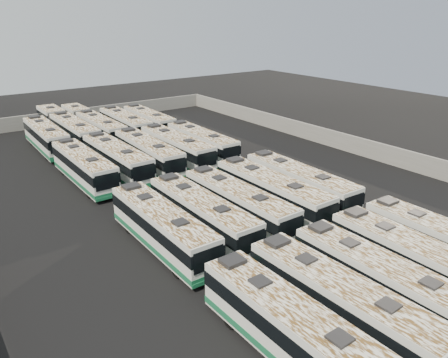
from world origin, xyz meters
TOP-DOWN VIEW (x-y plane):
  - ground at (0.00, 0.00)m, footprint 140.00×140.00m
  - perimeter_wall at (0.00, 0.00)m, footprint 45.20×73.20m
  - bus_front_far_left at (-8.71, -21.42)m, footprint 2.70×12.35m
  - bus_front_left at (-5.01, -21.28)m, footprint 2.91×12.44m
  - bus_front_center at (-1.45, -21.47)m, footprint 2.61×12.28m
  - bus_front_right at (2.15, -21.49)m, footprint 2.91×12.49m
  - bus_midfront_far_left at (-8.63, -7.48)m, footprint 2.67×12.43m
  - bus_midfront_left at (-5.08, -7.42)m, footprint 2.66×12.44m
  - bus_midfront_center at (-1.49, -7.47)m, footprint 2.73×12.42m
  - bus_midfront_right at (2.27, -7.41)m, footprint 2.75×12.81m
  - bus_midfront_far_right at (5.83, -7.27)m, footprint 2.99×12.71m
  - bus_midback_far_left at (-8.72, 9.22)m, footprint 2.72×12.53m
  - bus_midback_left at (-5.04, 9.43)m, footprint 2.90×12.86m
  - bus_midback_center at (-1.37, 9.27)m, footprint 3.02×12.86m
  - bus_midback_right at (2.26, 9.19)m, footprint 2.83×12.82m
  - bus_midback_far_right at (5.88, 9.40)m, footprint 2.78×12.45m
  - bus_back_far_left at (-8.71, 23.30)m, footprint 2.86×12.69m
  - bus_back_left at (-5.05, 26.83)m, footprint 2.73×19.89m
  - bus_back_center at (-1.51, 26.52)m, footprint 2.72×19.17m
  - bus_back_right at (2.16, 23.38)m, footprint 2.83×12.70m
  - bus_back_far_right at (5.81, 23.35)m, footprint 2.79×12.27m

SIDE VIEW (x-z plane):
  - ground at x=0.00m, z-range 0.00..0.00m
  - perimeter_wall at x=0.00m, z-range 0.00..2.20m
  - bus_back_far_right at x=5.81m, z-range 0.04..3.49m
  - bus_front_center at x=-1.45m, z-range 0.04..3.50m
  - bus_back_center at x=-1.51m, z-range 0.04..3.51m
  - bus_front_far_left at x=-8.71m, z-range 0.04..3.52m
  - bus_front_left at x=-5.01m, z-range 0.04..3.53m
  - bus_midfront_center at x=-1.49m, z-range 0.04..3.53m
  - bus_midfront_far_left at x=-8.63m, z-range 0.04..3.54m
  - bus_midback_far_right at x=5.88m, z-range 0.04..3.54m
  - bus_front_right at x=2.15m, z-range 0.04..3.55m
  - bus_midfront_left at x=-5.08m, z-range 0.04..3.55m
  - bus_midback_far_left at x=-8.72m, z-range 0.04..3.57m
  - bus_midfront_far_right at x=5.83m, z-range 0.04..3.61m
  - bus_back_far_left at x=-8.71m, z-range 0.04..3.61m
  - bus_back_right at x=2.16m, z-range 0.04..3.61m
  - bus_back_left at x=-5.05m, z-range 0.04..3.65m
  - bus_midback_right at x=2.26m, z-range 0.04..3.65m
  - bus_midfront_right at x=2.27m, z-range 0.04..3.65m
  - bus_midback_center at x=-1.37m, z-range 0.04..3.65m
  - bus_midback_left at x=-5.04m, z-range 0.04..3.66m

